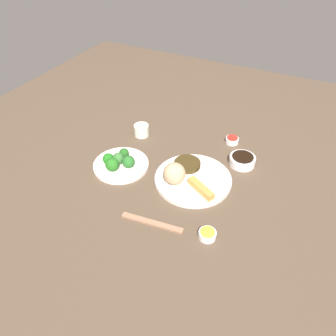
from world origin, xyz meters
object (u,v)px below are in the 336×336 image
object	(u,v)px
broccoli_plate	(121,165)
chopsticks_pair	(152,223)
main_plate	(193,179)
teacup	(141,130)
soy_sauce_bowl	(242,161)
sauce_ramekin_sweet_and_sour	(232,140)
sauce_ramekin_hot_mustard	(207,235)

from	to	relation	value
broccoli_plate	chopsticks_pair	size ratio (longest dim) A/B	1.02
main_plate	teacup	distance (m)	0.36
broccoli_plate	chopsticks_pair	distance (m)	0.31
main_plate	teacup	size ratio (longest dim) A/B	4.44
soy_sauce_bowl	sauce_ramekin_sweet_and_sour	bearing A→B (deg)	-146.79
sauce_ramekin_sweet_and_sour	chopsticks_pair	xyz separation A→B (m)	(0.54, -0.09, -0.01)
sauce_ramekin_hot_mustard	sauce_ramekin_sweet_and_sour	distance (m)	0.52
sauce_ramekin_sweet_and_sour	teacup	world-z (taller)	teacup
soy_sauce_bowl	sauce_ramekin_hot_mustard	size ratio (longest dim) A/B	1.82
broccoli_plate	sauce_ramekin_hot_mustard	distance (m)	0.45
sauce_ramekin_sweet_and_sour	chopsticks_pair	size ratio (longest dim) A/B	0.26
main_plate	teacup	xyz separation A→B (m)	(-0.17, -0.32, 0.02)
chopsticks_pair	broccoli_plate	bearing A→B (deg)	-129.09
teacup	main_plate	bearing A→B (deg)	61.12
sauce_ramekin_hot_mustard	chopsticks_pair	size ratio (longest dim) A/B	0.26
soy_sauce_bowl	teacup	size ratio (longest dim) A/B	1.58
soy_sauce_bowl	sauce_ramekin_hot_mustard	world-z (taller)	soy_sauce_bowl
soy_sauce_bowl	sauce_ramekin_hot_mustard	bearing A→B (deg)	1.22
teacup	soy_sauce_bowl	bearing A→B (deg)	89.99
main_plate	broccoli_plate	size ratio (longest dim) A/B	1.32
sauce_ramekin_sweet_and_sour	broccoli_plate	bearing A→B (deg)	-44.22
sauce_ramekin_sweet_and_sour	teacup	xyz separation A→B (m)	(0.12, -0.37, 0.01)
sauce_ramekin_hot_mustard	chopsticks_pair	bearing A→B (deg)	-80.82
soy_sauce_bowl	teacup	xyz separation A→B (m)	(-0.00, -0.45, 0.01)
broccoli_plate	soy_sauce_bowl	distance (m)	0.47
main_plate	broccoli_plate	xyz separation A→B (m)	(0.05, -0.28, -0.00)
sauce_ramekin_sweet_and_sour	sauce_ramekin_hot_mustard	bearing A→B (deg)	9.70
teacup	broccoli_plate	bearing A→B (deg)	9.29
teacup	chopsticks_pair	size ratio (longest dim) A/B	0.31
soy_sauce_bowl	sauce_ramekin_sweet_and_sour	distance (m)	0.14
broccoli_plate	teacup	world-z (taller)	teacup
soy_sauce_bowl	sauce_ramekin_sweet_and_sour	world-z (taller)	soy_sauce_bowl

